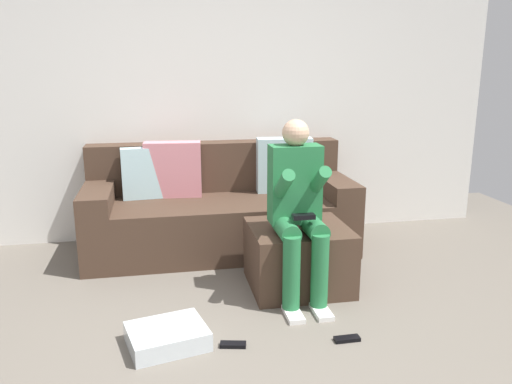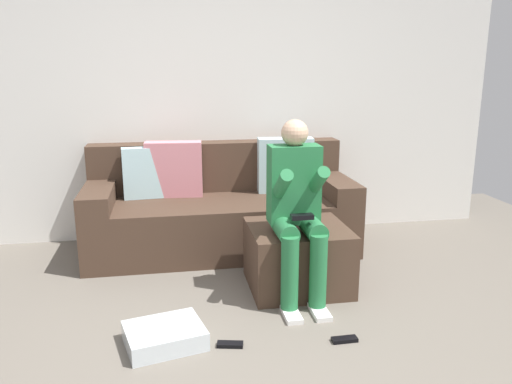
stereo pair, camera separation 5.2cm
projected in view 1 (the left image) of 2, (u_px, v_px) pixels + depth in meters
wall_back at (214, 85)px, 4.45m from camera, size 5.10×0.10×2.68m
couch_sectional at (219, 208)px, 4.28m from camera, size 2.17×0.88×0.91m
ottoman at (298, 257)px, 3.53m from camera, size 0.67×0.61×0.44m
person_seated at (298, 205)px, 3.26m from camera, size 0.33×0.55×1.18m
storage_bin at (167, 336)px, 2.82m from camera, size 0.49×0.43×0.11m
remote_near_ottoman at (347, 339)px, 2.87m from camera, size 0.15×0.06×0.02m
remote_by_storage_bin at (233, 345)px, 2.81m from camera, size 0.15×0.08×0.02m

